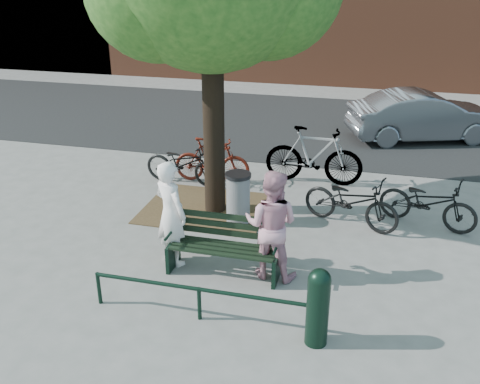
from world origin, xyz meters
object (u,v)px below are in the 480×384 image
(litter_bin, at_px, (238,198))
(person_left, at_px, (171,213))
(person_right, at_px, (271,225))
(bicycle_c, at_px, (351,201))
(parked_car, at_px, (424,116))
(bollard, at_px, (318,304))
(park_bench, at_px, (225,244))

(litter_bin, bearing_deg, person_left, -112.26)
(person_right, bearing_deg, bicycle_c, -113.78)
(parked_car, bearing_deg, litter_bin, 129.72)
(bollard, xyz_separation_m, bicycle_c, (0.20, 3.49, -0.10))
(park_bench, distance_m, bicycle_c, 2.78)
(parked_car, bearing_deg, bollard, 149.35)
(bollard, xyz_separation_m, parked_car, (1.78, 9.19, 0.08))
(person_left, relative_size, litter_bin, 1.77)
(bollard, bearing_deg, person_right, 121.60)
(person_left, height_order, person_right, person_right)
(park_bench, distance_m, person_left, 0.98)
(park_bench, bearing_deg, bicycle_c, 49.68)
(bicycle_c, bearing_deg, parked_car, 4.15)
(park_bench, relative_size, bicycle_c, 0.95)
(person_right, height_order, bicycle_c, person_right)
(litter_bin, bearing_deg, park_bench, -82.38)
(person_right, bearing_deg, litter_bin, -55.97)
(bollard, xyz_separation_m, litter_bin, (-1.83, 3.08, -0.08))
(park_bench, relative_size, bollard, 1.60)
(person_right, relative_size, bollard, 1.60)
(litter_bin, relative_size, bicycle_c, 0.54)
(park_bench, bearing_deg, parked_car, 66.63)
(litter_bin, bearing_deg, parked_car, 59.43)
(park_bench, height_order, bicycle_c, park_bench)
(litter_bin, xyz_separation_m, parked_car, (3.61, 6.10, 0.16))
(bollard, distance_m, parked_car, 9.36)
(litter_bin, xyz_separation_m, bicycle_c, (2.03, 0.41, -0.02))
(person_left, relative_size, bicycle_c, 0.95)
(person_left, relative_size, bollard, 1.60)
(person_left, distance_m, parked_car, 8.85)
(person_right, distance_m, bicycle_c, 2.35)
(person_right, xyz_separation_m, litter_bin, (-0.94, 1.64, -0.37))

